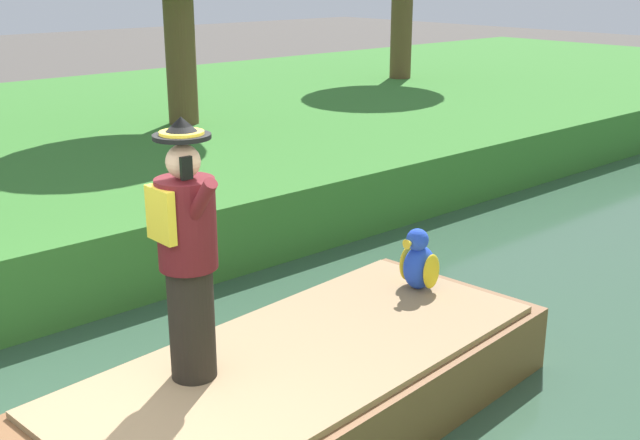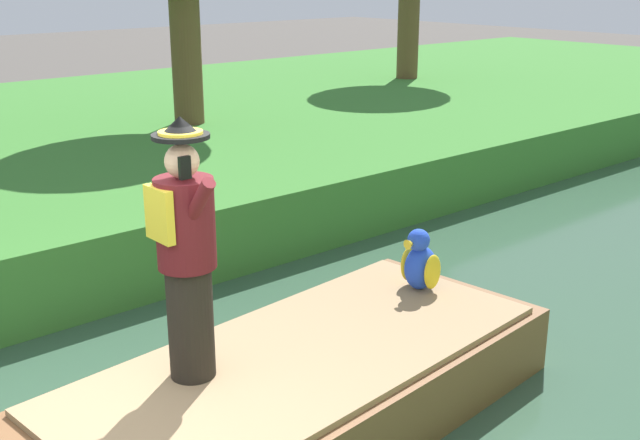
% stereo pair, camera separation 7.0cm
% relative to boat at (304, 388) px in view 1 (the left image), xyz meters
% --- Properties ---
extents(boat, '(2.15, 4.34, 0.61)m').
position_rel_boat_xyz_m(boat, '(0.00, 0.00, 0.00)').
color(boat, brown).
rests_on(boat, canal_water).
extents(person_pirate, '(0.61, 0.42, 1.85)m').
position_rel_boat_xyz_m(person_pirate, '(-0.24, -0.82, 1.23)').
color(person_pirate, black).
rests_on(person_pirate, boat).
extents(parrot_plush, '(0.36, 0.35, 0.57)m').
position_rel_boat_xyz_m(parrot_plush, '(-0.26, 1.58, 0.55)').
color(parrot_plush, blue).
rests_on(parrot_plush, boat).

